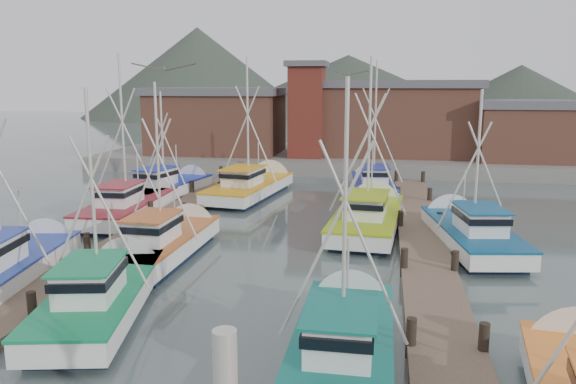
% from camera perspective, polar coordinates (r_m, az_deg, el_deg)
% --- Properties ---
extents(ground, '(260.00, 260.00, 0.00)m').
position_cam_1_polar(ground, '(19.74, -6.04, -12.33)').
color(ground, '#4B5A58').
rests_on(ground, ground).
extents(dock_left, '(2.30, 46.00, 1.50)m').
position_cam_1_polar(dock_left, '(25.77, -18.76, -6.74)').
color(dock_left, brown).
rests_on(dock_left, ground).
extents(dock_right, '(2.30, 46.00, 1.50)m').
position_cam_1_polar(dock_right, '(22.83, 14.28, -8.77)').
color(dock_right, brown).
rests_on(dock_right, ground).
extents(quay, '(44.00, 16.00, 1.20)m').
position_cam_1_polar(quay, '(55.12, 4.52, 3.43)').
color(quay, gray).
rests_on(quay, ground).
extents(shed_left, '(12.72, 8.48, 6.20)m').
position_cam_1_polar(shed_left, '(54.93, -7.21, 7.27)').
color(shed_left, '#572E27').
rests_on(shed_left, quay).
extents(shed_center, '(14.84, 9.54, 6.90)m').
position_cam_1_polar(shed_center, '(54.50, 10.93, 7.50)').
color(shed_center, '#572E27').
rests_on(shed_center, quay).
extents(shed_right, '(8.48, 6.36, 5.20)m').
position_cam_1_polar(shed_right, '(52.92, 23.00, 5.81)').
color(shed_right, '#572E27').
rests_on(shed_right, quay).
extents(lookout_tower, '(3.60, 3.60, 8.50)m').
position_cam_1_polar(lookout_tower, '(50.96, 1.91, 8.43)').
color(lookout_tower, maroon).
rests_on(lookout_tower, quay).
extents(distant_hills, '(175.00, 140.00, 42.00)m').
position_cam_1_polar(distant_hills, '(141.35, 2.66, 7.78)').
color(distant_hills, '#3A4539').
rests_on(distant_hills, ground).
extents(boat_4, '(4.41, 9.14, 8.40)m').
position_cam_1_polar(boat_4, '(20.70, -18.06, -9.68)').
color(boat_4, black).
rests_on(boat_4, ground).
extents(boat_5, '(3.47, 8.59, 8.66)m').
position_cam_1_polar(boat_5, '(16.35, 5.73, -14.86)').
color(boat_5, black).
rests_on(boat_5, ground).
extents(boat_6, '(3.98, 9.15, 8.89)m').
position_cam_1_polar(boat_6, '(25.17, -26.19, -6.59)').
color(boat_6, black).
rests_on(boat_6, ground).
extents(boat_8, '(3.46, 8.79, 8.58)m').
position_cam_1_polar(boat_8, '(26.38, -12.12, -4.92)').
color(boat_8, black).
rests_on(boat_8, ground).
extents(boat_9, '(4.09, 10.39, 10.09)m').
position_cam_1_polar(boat_9, '(30.84, 8.19, -2.47)').
color(boat_9, black).
rests_on(boat_9, ground).
extents(boat_10, '(4.21, 9.65, 10.29)m').
position_cam_1_polar(boat_10, '(34.59, -15.55, -1.29)').
color(boat_10, black).
rests_on(boat_10, ground).
extents(boat_11, '(4.34, 9.60, 8.36)m').
position_cam_1_polar(boat_11, '(28.81, 17.83, -3.86)').
color(boat_11, black).
rests_on(boat_11, ground).
extents(boat_12, '(4.61, 10.72, 10.54)m').
position_cam_1_polar(boat_12, '(39.57, -3.58, 0.60)').
color(boat_12, black).
rests_on(boat_12, ground).
extents(boat_13, '(4.00, 9.16, 10.11)m').
position_cam_1_polar(boat_13, '(40.38, 8.61, 0.70)').
color(boat_13, black).
rests_on(boat_13, ground).
extents(boat_14, '(4.29, 9.33, 8.04)m').
position_cam_1_polar(boat_14, '(39.92, -11.92, 0.46)').
color(boat_14, black).
rests_on(boat_14, ground).
extents(gull_near, '(1.55, 0.62, 0.24)m').
position_cam_1_polar(gull_near, '(13.41, -12.45, 12.20)').
color(gull_near, gray).
rests_on(gull_near, ground).
extents(gull_far, '(1.55, 0.64, 0.24)m').
position_cam_1_polar(gull_far, '(22.20, 6.23, 11.90)').
color(gull_far, gray).
rests_on(gull_far, ground).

